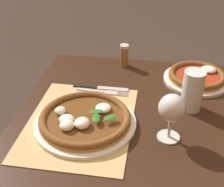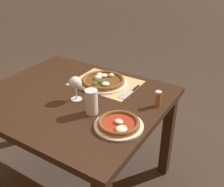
{
  "view_description": "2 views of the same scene",
  "coord_description": "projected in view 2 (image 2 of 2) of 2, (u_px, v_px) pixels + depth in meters",
  "views": [
    {
      "loc": [
        0.7,
        -0.03,
        1.37
      ],
      "look_at": [
        -0.17,
        -0.17,
        0.81
      ],
      "focal_mm": 50.0,
      "sensor_mm": 36.0,
      "label": 1
    },
    {
      "loc": [
        -0.99,
        1.11,
        1.55
      ],
      "look_at": [
        -0.28,
        -0.03,
        0.82
      ],
      "focal_mm": 42.0,
      "sensor_mm": 36.0,
      "label": 2
    }
  ],
  "objects": [
    {
      "name": "knife",
      "position": [
        131.0,
        92.0,
        1.7
      ],
      "size": [
        0.02,
        0.22,
        0.01
      ],
      "color": "black",
      "rests_on": "paper_placemat"
    },
    {
      "name": "paper_placemat",
      "position": [
        106.0,
        83.0,
        1.83
      ],
      "size": [
        0.45,
        0.34,
        0.0
      ],
      "primitive_type": "cube",
      "color": "tan",
      "rests_on": "dining_table"
    },
    {
      "name": "fork",
      "position": [
        127.0,
        92.0,
        1.71
      ],
      "size": [
        0.03,
        0.2,
        0.0
      ],
      "color": "#B7B7BC",
      "rests_on": "paper_placemat"
    },
    {
      "name": "ground_plane",
      "position": [
        79.0,
        179.0,
        2.03
      ],
      "size": [
        24.0,
        24.0,
        0.0
      ],
      "primitive_type": "plane",
      "color": "#382D26"
    },
    {
      "name": "pint_glass",
      "position": [
        91.0,
        102.0,
        1.46
      ],
      "size": [
        0.07,
        0.07,
        0.15
      ],
      "color": "silver",
      "rests_on": "dining_table"
    },
    {
      "name": "pizza_near",
      "position": [
        103.0,
        81.0,
        1.81
      ],
      "size": [
        0.33,
        0.33,
        0.05
      ],
      "color": "silver",
      "rests_on": "paper_placemat"
    },
    {
      "name": "wine_glass",
      "position": [
        75.0,
        84.0,
        1.58
      ],
      "size": [
        0.08,
        0.08,
        0.16
      ],
      "color": "silver",
      "rests_on": "dining_table"
    },
    {
      "name": "pizza_far",
      "position": [
        119.0,
        124.0,
        1.36
      ],
      "size": [
        0.26,
        0.26,
        0.04
      ],
      "color": "silver",
      "rests_on": "dining_table"
    },
    {
      "name": "pepper_shaker",
      "position": [
        158.0,
        99.0,
        1.54
      ],
      "size": [
        0.04,
        0.04,
        0.1
      ],
      "color": "brown",
      "rests_on": "dining_table"
    },
    {
      "name": "dining_table",
      "position": [
        73.0,
        109.0,
        1.72
      ],
      "size": [
        1.15,
        0.99,
        0.74
      ],
      "color": "black",
      "rests_on": "ground"
    }
  ]
}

